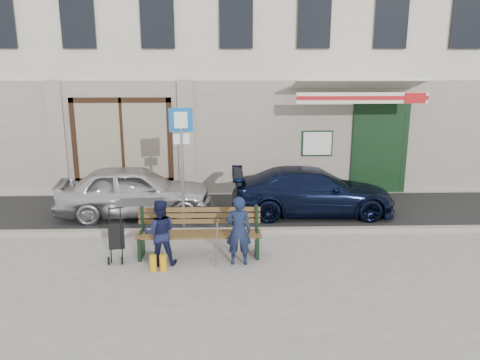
{
  "coord_description": "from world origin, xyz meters",
  "views": [
    {
      "loc": [
        -0.29,
        -8.21,
        3.63
      ],
      "look_at": [
        0.0,
        1.6,
        1.2
      ],
      "focal_mm": 35.0,
      "sensor_mm": 36.0,
      "label": 1
    }
  ],
  "objects_px": {
    "bench": "(197,234)",
    "stroller": "(117,238)",
    "car_navy": "(313,191)",
    "car_silver": "(135,191)",
    "parking_sign": "(182,150)",
    "woman": "(160,233)",
    "man": "(238,231)"
  },
  "relations": [
    {
      "from": "car_navy",
      "to": "stroller",
      "type": "height_order",
      "value": "car_navy"
    },
    {
      "from": "man",
      "to": "woman",
      "type": "relative_size",
      "value": 1.05
    },
    {
      "from": "man",
      "to": "stroller",
      "type": "bearing_deg",
      "value": -4.15
    },
    {
      "from": "car_silver",
      "to": "parking_sign",
      "type": "xyz_separation_m",
      "value": [
        1.29,
        -1.13,
        1.21
      ]
    },
    {
      "from": "car_navy",
      "to": "man",
      "type": "distance_m",
      "value": 3.53
    },
    {
      "from": "woman",
      "to": "stroller",
      "type": "height_order",
      "value": "woman"
    },
    {
      "from": "car_navy",
      "to": "man",
      "type": "relative_size",
      "value": 3.05
    },
    {
      "from": "man",
      "to": "parking_sign",
      "type": "bearing_deg",
      "value": -55.64
    },
    {
      "from": "car_silver",
      "to": "car_navy",
      "type": "relative_size",
      "value": 0.93
    },
    {
      "from": "bench",
      "to": "man",
      "type": "relative_size",
      "value": 1.83
    },
    {
      "from": "parking_sign",
      "to": "bench",
      "type": "bearing_deg",
      "value": -84.65
    },
    {
      "from": "car_silver",
      "to": "stroller",
      "type": "height_order",
      "value": "car_silver"
    },
    {
      "from": "car_navy",
      "to": "man",
      "type": "height_order",
      "value": "man"
    },
    {
      "from": "woman",
      "to": "parking_sign",
      "type": "bearing_deg",
      "value": -103.64
    },
    {
      "from": "parking_sign",
      "to": "woman",
      "type": "height_order",
      "value": "parking_sign"
    },
    {
      "from": "bench",
      "to": "stroller",
      "type": "relative_size",
      "value": 2.37
    },
    {
      "from": "man",
      "to": "stroller",
      "type": "xyz_separation_m",
      "value": [
        -2.3,
        0.23,
        -0.21
      ]
    },
    {
      "from": "bench",
      "to": "car_silver",
      "type": "bearing_deg",
      "value": 123.04
    },
    {
      "from": "parking_sign",
      "to": "man",
      "type": "distance_m",
      "value": 2.48
    },
    {
      "from": "bench",
      "to": "stroller",
      "type": "distance_m",
      "value": 1.51
    },
    {
      "from": "man",
      "to": "woman",
      "type": "height_order",
      "value": "man"
    },
    {
      "from": "car_silver",
      "to": "woman",
      "type": "xyz_separation_m",
      "value": [
        1.01,
        -2.92,
        -0.01
      ]
    },
    {
      "from": "car_navy",
      "to": "woman",
      "type": "xyz_separation_m",
      "value": [
        -3.37,
        -2.93,
        0.04
      ]
    },
    {
      "from": "parking_sign",
      "to": "bench",
      "type": "height_order",
      "value": "parking_sign"
    },
    {
      "from": "car_navy",
      "to": "man",
      "type": "bearing_deg",
      "value": 147.57
    },
    {
      "from": "parking_sign",
      "to": "man",
      "type": "xyz_separation_m",
      "value": [
        1.17,
        -1.83,
        -1.19
      ]
    },
    {
      "from": "car_navy",
      "to": "woman",
      "type": "distance_m",
      "value": 4.46
    },
    {
      "from": "man",
      "to": "stroller",
      "type": "height_order",
      "value": "man"
    },
    {
      "from": "man",
      "to": "car_navy",
      "type": "bearing_deg",
      "value": -121.2
    },
    {
      "from": "car_navy",
      "to": "car_silver",
      "type": "bearing_deg",
      "value": 90.55
    },
    {
      "from": "bench",
      "to": "man",
      "type": "bearing_deg",
      "value": -26.51
    },
    {
      "from": "car_silver",
      "to": "bench",
      "type": "xyz_separation_m",
      "value": [
        1.66,
        -2.56,
        -0.17
      ]
    }
  ]
}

